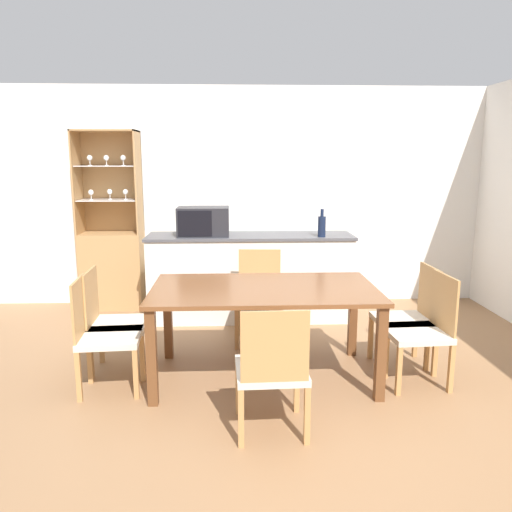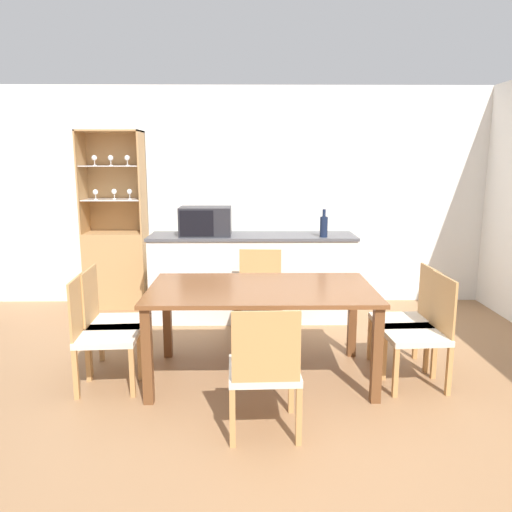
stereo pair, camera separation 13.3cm
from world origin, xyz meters
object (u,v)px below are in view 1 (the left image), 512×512
dining_chair_side_left_near (104,335)px  dining_chair_side_left_far (113,322)px  dining_chair_head_far (259,297)px  dining_chair_side_right_far (409,318)px  dining_table (264,299)px  microwave (203,221)px  dining_chair_head_near (272,370)px  display_cabinet (113,257)px  wine_bottle (322,226)px  dining_chair_side_right_near (422,330)px

dining_chair_side_left_near → dining_chair_side_left_far: bearing=176.2°
dining_chair_head_far → dining_chair_side_right_far: bearing=154.3°
dining_chair_side_left_far → dining_chair_side_left_near: 0.30m
dining_table → dining_chair_head_far: (0.00, 0.83, -0.22)m
dining_table → microwave: microwave is taller
microwave → dining_chair_side_left_near: bearing=-111.9°
dining_table → dining_chair_head_near: dining_chair_head_near is taller
dining_chair_side_left_far → dining_chair_side_left_near: same height
dining_chair_side_left_near → dining_chair_head_far: 1.56m
display_cabinet → wine_bottle: bearing=-15.7°
dining_chair_side_left_near → dining_chair_side_right_near: 2.42m
wine_bottle → dining_chair_side_left_far: bearing=-147.5°
display_cabinet → dining_chair_side_right_near: 3.58m
dining_chair_side_left_far → dining_chair_head_far: 1.39m
dining_chair_side_left_far → wine_bottle: 2.32m
display_cabinet → dining_chair_side_right_far: size_ratio=2.37×
dining_chair_side_right_near → dining_chair_side_right_far: bearing=-3.5°
dining_chair_side_right_far → dining_chair_side_right_near: size_ratio=1.00×
display_cabinet → dining_chair_head_far: 2.04m
dining_chair_side_right_far → dining_chair_head_near: size_ratio=1.00×
display_cabinet → dining_chair_side_right_near: bearing=-36.9°
dining_chair_head_near → wine_bottle: (0.67, 2.18, 0.61)m
display_cabinet → dining_chair_side_left_far: display_cabinet is taller
display_cabinet → microwave: display_cabinet is taller
dining_chair_side_left_near → wine_bottle: 2.49m
dining_table → wine_bottle: (0.68, 1.35, 0.39)m
dining_chair_side_right_far → dining_chair_side_left_near: (-2.42, -0.30, 0.00)m
dining_table → dining_chair_head_far: size_ratio=2.03×
dining_chair_head_far → wine_bottle: 1.05m
dining_chair_side_right_near → dining_chair_head_near: bearing=116.1°
dining_chair_head_far → microwave: 1.07m
dining_chair_side_right_far → display_cabinet: bearing=54.9°
display_cabinet → microwave: bearing=-25.6°
dining_table → dining_chair_side_left_near: 1.24m
dining_chair_side_right_far → dining_chair_side_left_far: 2.42m
display_cabinet → dining_chair_head_far: size_ratio=2.37×
dining_chair_side_right_far → dining_table: bearing=94.9°
dining_chair_side_left_far → microwave: microwave is taller
dining_chair_side_right_near → microwave: 2.49m
dining_chair_side_left_near → microwave: microwave is taller
dining_table → dining_chair_side_left_near: (-1.21, -0.15, -0.22)m
dining_table → wine_bottle: 1.56m
microwave → dining_table: bearing=-69.4°
dining_chair_side_left_far → dining_chair_side_left_near: (0.00, -0.30, 0.00)m
dining_chair_side_left_far → dining_chair_head_far: size_ratio=1.00×
dining_chair_head_near → microwave: 2.46m
display_cabinet → dining_table: 2.60m
display_cabinet → dining_chair_side_left_far: size_ratio=2.37×
dining_chair_side_right_near → dining_chair_head_near: (-1.21, -0.69, 0.00)m
display_cabinet → dining_chair_side_left_far: 1.92m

